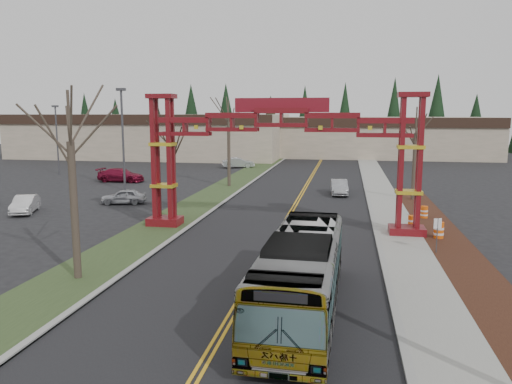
% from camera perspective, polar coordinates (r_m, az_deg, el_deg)
% --- Properties ---
extents(ground, '(200.00, 200.00, 0.00)m').
position_cam_1_polar(ground, '(16.29, -5.98, -18.96)').
color(ground, black).
rests_on(ground, ground).
extents(road, '(12.00, 110.00, 0.02)m').
position_cam_1_polar(road, '(39.75, 4.15, -2.11)').
color(road, black).
rests_on(road, ground).
extents(lane_line_left, '(0.12, 100.00, 0.01)m').
position_cam_1_polar(lane_line_left, '(39.76, 3.98, -2.08)').
color(lane_line_left, gold).
rests_on(lane_line_left, road).
extents(lane_line_right, '(0.12, 100.00, 0.01)m').
position_cam_1_polar(lane_line_right, '(39.73, 4.32, -2.09)').
color(lane_line_right, gold).
rests_on(lane_line_right, road).
extents(curb_right, '(0.30, 110.00, 0.15)m').
position_cam_1_polar(curb_right, '(39.57, 13.05, -2.27)').
color(curb_right, '#989994').
rests_on(curb_right, ground).
extents(sidewalk_right, '(2.60, 110.00, 0.14)m').
position_cam_1_polar(sidewalk_right, '(39.67, 15.14, -2.32)').
color(sidewalk_right, gray).
rests_on(sidewalk_right, ground).
extents(landscape_strip, '(2.60, 50.00, 0.12)m').
position_cam_1_polar(landscape_strip, '(25.68, 23.76, -8.93)').
color(landscape_strip, black).
rests_on(landscape_strip, ground).
extents(grass_median, '(4.00, 110.00, 0.08)m').
position_cam_1_polar(grass_median, '(41.35, -6.94, -1.68)').
color(grass_median, '#304321').
rests_on(grass_median, ground).
extents(curb_left, '(0.30, 110.00, 0.15)m').
position_cam_1_polar(curb_left, '(40.84, -4.46, -1.72)').
color(curb_left, '#989994').
rests_on(curb_left, ground).
extents(gateway_arch, '(18.20, 1.60, 8.90)m').
position_cam_1_polar(gateway_arch, '(32.10, 2.91, 6.02)').
color(gateway_arch, '#600C0D').
rests_on(gateway_arch, ground).
extents(retail_building_west, '(46.00, 22.30, 7.50)m').
position_cam_1_polar(retail_building_west, '(92.38, -11.45, 6.37)').
color(retail_building_west, '#9E9178').
rests_on(retail_building_west, ground).
extents(retail_building_east, '(38.00, 20.30, 7.00)m').
position_cam_1_polar(retail_building_east, '(94.02, 13.97, 6.18)').
color(retail_building_east, '#9E9178').
rests_on(retail_building_east, ground).
extents(conifer_treeline, '(116.10, 5.60, 13.00)m').
position_cam_1_polar(conifer_treeline, '(105.87, 8.30, 8.24)').
color(conifer_treeline, black).
rests_on(conifer_treeline, ground).
extents(transit_bus, '(2.88, 11.32, 3.14)m').
position_cam_1_polar(transit_bus, '(19.32, 5.24, -9.31)').
color(transit_bus, '#929499').
rests_on(transit_bus, ground).
extents(silver_sedan, '(1.83, 4.43, 1.43)m').
position_cam_1_polar(silver_sedan, '(47.90, 9.48, 0.54)').
color(silver_sedan, '#A5A8AD').
rests_on(silver_sedan, ground).
extents(parked_car_near_a, '(4.02, 2.42, 1.28)m').
position_cam_1_polar(parked_car_near_a, '(43.90, -14.89, -0.50)').
color(parked_car_near_a, '#B9BBC1').
rests_on(parked_car_near_a, ground).
extents(parked_car_near_b, '(2.83, 4.34, 1.35)m').
position_cam_1_polar(parked_car_near_b, '(42.50, -24.89, -1.29)').
color(parked_car_near_b, white).
rests_on(parked_car_near_b, ground).
extents(parked_car_mid_a, '(5.31, 2.25, 1.53)m').
position_cam_1_polar(parked_car_mid_a, '(58.28, -15.18, 1.88)').
color(parked_car_mid_a, maroon).
rests_on(parked_car_mid_a, ground).
extents(parked_car_far_a, '(4.78, 3.07, 1.49)m').
position_cam_1_polar(parked_car_far_a, '(70.83, -2.07, 3.37)').
color(parked_car_far_a, '#B3B8BB').
rests_on(parked_car_far_a, ground).
extents(bare_tree_median_near, '(3.45, 3.45, 8.64)m').
position_cam_1_polar(bare_tree_median_near, '(23.81, -20.45, 5.29)').
color(bare_tree_median_near, '#382D26').
rests_on(bare_tree_median_near, ground).
extents(bare_tree_median_mid, '(2.96, 2.96, 7.36)m').
position_cam_1_polar(bare_tree_median_mid, '(36.04, -9.43, 5.26)').
color(bare_tree_median_mid, '#382D26').
rests_on(bare_tree_median_mid, ground).
extents(bare_tree_median_far, '(3.37, 3.37, 8.98)m').
position_cam_1_polar(bare_tree_median_far, '(52.23, -3.15, 7.93)').
color(bare_tree_median_far, '#382D26').
rests_on(bare_tree_median_far, ground).
extents(bare_tree_right_far, '(3.43, 3.43, 8.21)m').
position_cam_1_polar(bare_tree_right_far, '(45.68, 17.80, 6.38)').
color(bare_tree_right_far, '#382D26').
rests_on(bare_tree_right_far, ground).
extents(light_pole_near, '(0.87, 0.44, 10.08)m').
position_cam_1_polar(light_pole_near, '(51.09, -14.99, 6.64)').
color(light_pole_near, '#3F3F44').
rests_on(light_pole_near, ground).
extents(light_pole_mid, '(0.75, 0.38, 8.65)m').
position_cam_1_polar(light_pole_mid, '(67.62, -21.81, 6.10)').
color(light_pole_mid, '#3F3F44').
rests_on(light_pole_mid, ground).
extents(light_pole_far, '(0.74, 0.37, 8.52)m').
position_cam_1_polar(light_pole_far, '(79.35, -11.31, 6.83)').
color(light_pole_far, '#3F3F44').
rests_on(light_pole_far, ground).
extents(street_sign, '(0.44, 0.21, 2.02)m').
position_cam_1_polar(street_sign, '(28.79, 20.02, -3.96)').
color(street_sign, '#3F3F44').
rests_on(street_sign, ground).
extents(barrel_south, '(0.60, 0.60, 1.11)m').
position_cam_1_polar(barrel_south, '(32.38, 20.16, -4.20)').
color(barrel_south, '#EB580D').
rests_on(barrel_south, ground).
extents(barrel_mid, '(0.52, 0.52, 0.97)m').
position_cam_1_polar(barrel_mid, '(34.56, 17.38, -3.37)').
color(barrel_mid, '#EB580D').
rests_on(barrel_mid, ground).
extents(barrel_north, '(0.53, 0.53, 0.98)m').
position_cam_1_polar(barrel_north, '(38.25, 18.67, -2.26)').
color(barrel_north, '#EB580D').
rests_on(barrel_north, ground).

